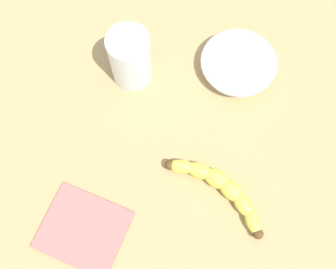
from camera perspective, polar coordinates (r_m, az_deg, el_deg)
wooden_tabletop at (r=77.27cm, az=5.51°, el=-3.74°), size 120.00×120.00×3.00cm
banana at (r=72.99cm, az=7.49°, el=-7.54°), size 17.87×13.86×3.25cm
smoothie_glass at (r=78.03cm, az=-5.37°, el=10.64°), size 8.07×8.07×11.86cm
ceramic_bowl at (r=82.38cm, az=9.95°, el=9.86°), size 15.21×15.21×3.50cm
folded_napkin at (r=73.99cm, az=-11.94°, el=-13.08°), size 17.85×16.66×0.60cm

